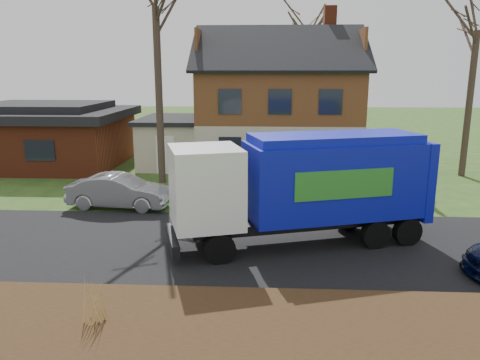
{
  "coord_description": "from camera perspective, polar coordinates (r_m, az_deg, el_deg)",
  "views": [
    {
      "loc": [
        1.22,
        -14.29,
        5.58
      ],
      "look_at": [
        0.34,
        2.5,
        1.63
      ],
      "focal_mm": 35.0,
      "sensor_mm": 36.0,
      "label": 1
    }
  ],
  "objects": [
    {
      "name": "ground",
      "position": [
        15.39,
        -1.76,
        -8.05
      ],
      "size": [
        120.0,
        120.0,
        0.0
      ],
      "primitive_type": "plane",
      "color": "#284A18",
      "rests_on": "ground"
    },
    {
      "name": "road",
      "position": [
        15.38,
        -1.76,
        -8.01
      ],
      "size": [
        80.0,
        7.0,
        0.02
      ],
      "primitive_type": "cube",
      "color": "black",
      "rests_on": "ground"
    },
    {
      "name": "mulch_verge",
      "position": [
        10.57,
        -4.24,
        -17.72
      ],
      "size": [
        80.0,
        3.5,
        0.3
      ],
      "primitive_type": "cube",
      "color": "black",
      "rests_on": "ground"
    },
    {
      "name": "main_house",
      "position": [
        28.24,
        3.6,
        10.05
      ],
      "size": [
        12.95,
        8.95,
        9.26
      ],
      "color": "#BCAF97",
      "rests_on": "ground"
    },
    {
      "name": "ranch_house",
      "position": [
        30.55,
        -22.76,
        5.12
      ],
      "size": [
        9.8,
        8.2,
        3.7
      ],
      "color": "maroon",
      "rests_on": "ground"
    },
    {
      "name": "garbage_truck",
      "position": [
        15.16,
        8.2,
        -0.27
      ],
      "size": [
        8.71,
        4.59,
        3.61
      ],
      "rotation": [
        0.0,
        0.0,
        0.29
      ],
      "color": "black",
      "rests_on": "ground"
    },
    {
      "name": "silver_sedan",
      "position": [
        20.0,
        -14.48,
        -1.34
      ],
      "size": [
        4.34,
        1.87,
        1.39
      ],
      "primitive_type": "imported",
      "rotation": [
        0.0,
        0.0,
        1.48
      ],
      "color": "#929599",
      "rests_on": "ground"
    },
    {
      "name": "tree_front_east",
      "position": [
        27.74,
        27.24,
        18.48
      ],
      "size": [
        3.89,
        3.89,
        10.81
      ],
      "color": "#3F3025",
      "rests_on": "ground"
    },
    {
      "name": "tree_back",
      "position": [
        37.96,
        8.29,
        19.77
      ],
      "size": [
        3.79,
        3.79,
        11.99
      ],
      "color": "#403326",
      "rests_on": "ground"
    },
    {
      "name": "grass_clump_mid",
      "position": [
        10.78,
        -17.19,
        -13.82
      ],
      "size": [
        0.35,
        0.29,
        0.97
      ],
      "color": "tan",
      "rests_on": "mulch_verge"
    }
  ]
}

